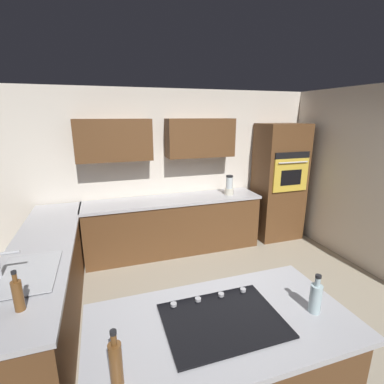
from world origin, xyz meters
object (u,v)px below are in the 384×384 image
second_bottle (316,297)px  wall_oven (279,182)px  blender (229,186)px  dish_soap_bottle (18,295)px  cooktop (222,319)px  oil_bottle (116,363)px  sink_unit (27,273)px

second_bottle → wall_oven: bearing=-120.6°
blender → dish_soap_bottle: 3.42m
wall_oven → cooktop: bearing=49.8°
oil_bottle → wall_oven: bearing=-135.0°
oil_bottle → second_bottle: size_ratio=1.14×
sink_unit → dish_soap_bottle: dish_soap_bottle is taller
blender → oil_bottle: size_ratio=1.03×
blender → sink_unit: bearing=32.6°
dish_soap_bottle → oil_bottle: size_ratio=0.94×
wall_oven → oil_bottle: size_ratio=6.43×
oil_bottle → blender: bearing=-124.2°
cooktop → dish_soap_bottle: size_ratio=2.53×
sink_unit → blender: (-2.68, -1.72, 0.12)m
cooktop → blender: size_ratio=2.31×
wall_oven → second_bottle: bearing=59.4°
sink_unit → oil_bottle: size_ratio=2.19×
dish_soap_bottle → cooktop: bearing=157.6°
dish_soap_bottle → oil_bottle: 0.98m
cooktop → oil_bottle: (0.68, 0.25, 0.12)m
cooktop → second_bottle: second_bottle is taller
wall_oven → oil_bottle: 4.27m
blender → oil_bottle: blender is taller
blender → wall_oven: bearing=-177.5°
sink_unit → cooktop: bearing=143.0°
blender → dish_soap_bottle: (2.62, 2.20, -0.02)m
sink_unit → dish_soap_bottle: size_ratio=2.33×
oil_bottle → dish_soap_bottle: bearing=-52.4°
wall_oven → sink_unit: (3.68, 1.76, -0.11)m
cooktop → wall_oven: bearing=-130.2°
blender → dish_soap_bottle: size_ratio=1.09×
sink_unit → oil_bottle: oil_bottle is taller
wall_oven → blender: (1.00, 0.04, 0.01)m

